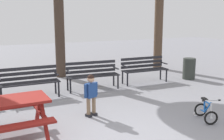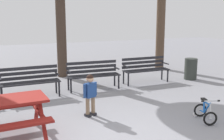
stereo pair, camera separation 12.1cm
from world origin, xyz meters
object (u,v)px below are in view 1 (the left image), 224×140
(park_bench_left, at_px, (29,80))
(child_standing, at_px, (91,92))
(park_bench_right, at_px, (92,73))
(trash_bin, at_px, (189,69))
(kids_bicycle, at_px, (206,111))
(park_bench_far_right, at_px, (144,67))

(park_bench_left, xyz_separation_m, child_standing, (1.02, -2.06, 0.05))
(park_bench_right, height_order, trash_bin, park_bench_right)
(park_bench_left, height_order, park_bench_right, same)
(kids_bicycle, height_order, trash_bin, trash_bin)
(kids_bicycle, bearing_deg, trash_bin, 54.36)
(park_bench_far_right, bearing_deg, child_standing, -141.13)
(trash_bin, bearing_deg, park_bench_right, 176.81)
(park_bench_left, bearing_deg, child_standing, -63.53)
(park_bench_right, height_order, park_bench_far_right, same)
(child_standing, height_order, kids_bicycle, child_standing)
(child_standing, relative_size, kids_bicycle, 1.54)
(park_bench_left, height_order, trash_bin, park_bench_left)
(child_standing, relative_size, trash_bin, 1.29)
(park_bench_right, bearing_deg, child_standing, -112.09)
(park_bench_left, xyz_separation_m, park_bench_far_right, (3.80, 0.18, 0.00))
(park_bench_far_right, relative_size, child_standing, 1.67)
(park_bench_far_right, height_order, kids_bicycle, park_bench_far_right)
(kids_bicycle, bearing_deg, park_bench_right, 110.11)
(park_bench_left, distance_m, child_standing, 2.30)
(park_bench_left, relative_size, trash_bin, 2.14)
(park_bench_left, distance_m, trash_bin, 5.53)
(park_bench_far_right, height_order, trash_bin, park_bench_far_right)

